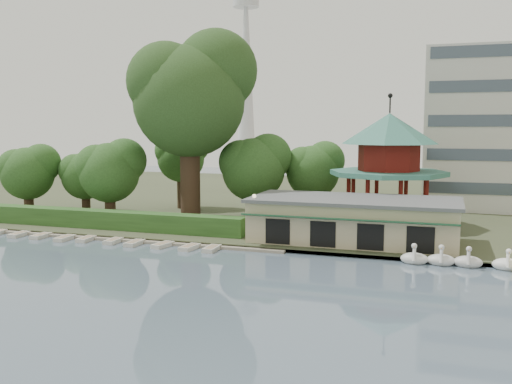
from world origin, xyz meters
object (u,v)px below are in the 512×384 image
at_px(pavilion, 389,157).
at_px(big_tree, 191,91).
at_px(dock, 114,239).
at_px(boathouse, 354,219).

height_order(pavilion, big_tree, big_tree).
xyz_separation_m(pavilion, big_tree, (-20.84, -3.80, 7.03)).
bearing_deg(pavilion, dock, -148.34).
distance_m(boathouse, pavilion, 11.43).
bearing_deg(dock, pavilion, 31.66).
relative_size(boathouse, big_tree, 0.89).
relative_size(pavilion, big_tree, 0.64).
relative_size(dock, big_tree, 1.62).
bearing_deg(big_tree, pavilion, 10.35).
xyz_separation_m(dock, boathouse, (22.00, 4.77, 2.25)).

